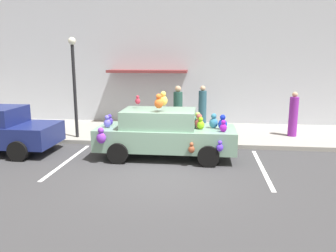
{
  "coord_description": "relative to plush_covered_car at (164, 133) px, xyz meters",
  "views": [
    {
      "loc": [
        1.14,
        -8.46,
        3.15
      ],
      "look_at": [
        -0.11,
        2.38,
        0.9
      ],
      "focal_mm": 35.41,
      "sensor_mm": 36.0,
      "label": 1
    }
  ],
  "objects": [
    {
      "name": "storefront_building",
      "position": [
        0.14,
        5.38,
        2.39
      ],
      "size": [
        24.0,
        1.25,
        6.4
      ],
      "color": "#B2B7C1",
      "rests_on": "ground"
    },
    {
      "name": "street_lamp_post",
      "position": [
        -3.62,
        1.73,
        1.65
      ],
      "size": [
        0.28,
        0.28,
        3.74
      ],
      "color": "black",
      "rests_on": "sidewalk"
    },
    {
      "name": "parking_stripe_front",
      "position": [
        2.96,
        -0.77,
        -0.8
      ],
      "size": [
        0.12,
        3.6,
        0.01
      ],
      "primitive_type": "cube",
      "color": "silver",
      "rests_on": "ground"
    },
    {
      "name": "pedestrian_walking_past",
      "position": [
        1.14,
        4.21,
        0.19
      ],
      "size": [
        0.35,
        0.35,
        1.82
      ],
      "color": "#285061",
      "rests_on": "sidewalk"
    },
    {
      "name": "teddy_bear_on_sidewalk",
      "position": [
        -2.03,
        1.99,
        -0.4
      ],
      "size": [
        0.29,
        0.24,
        0.56
      ],
      "color": "beige",
      "rests_on": "sidewalk"
    },
    {
      "name": "pedestrian_by_lamp",
      "position": [
        4.67,
        2.88,
        0.15
      ],
      "size": [
        0.34,
        0.34,
        1.73
      ],
      "color": "purple",
      "rests_on": "sidewalk"
    },
    {
      "name": "parking_stripe_rear",
      "position": [
        -2.95,
        -0.77,
        -0.8
      ],
      "size": [
        0.12,
        3.6,
        0.01
      ],
      "primitive_type": "cube",
      "color": "silver",
      "rests_on": "ground"
    },
    {
      "name": "pedestrian_near_shopfront",
      "position": [
        0.19,
        2.82,
        0.24
      ],
      "size": [
        0.36,
        0.36,
        1.92
      ],
      "color": "#244C42",
      "rests_on": "sidewalk"
    },
    {
      "name": "plush_covered_car",
      "position": [
        0.0,
        0.0,
        0.0
      ],
      "size": [
        4.39,
        2.01,
        2.16
      ],
      "color": "gray",
      "rests_on": "ground"
    },
    {
      "name": "ground_plane",
      "position": [
        0.15,
        -1.77,
        -0.8
      ],
      "size": [
        60.0,
        60.0,
        0.0
      ],
      "primitive_type": "plane",
      "color": "#38383A"
    },
    {
      "name": "sidewalk",
      "position": [
        0.15,
        3.23,
        -0.73
      ],
      "size": [
        24.0,
        4.0,
        0.15
      ],
      "primitive_type": "cube",
      "color": "gray",
      "rests_on": "ground"
    }
  ]
}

